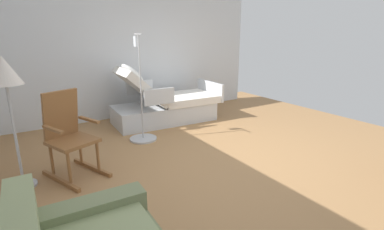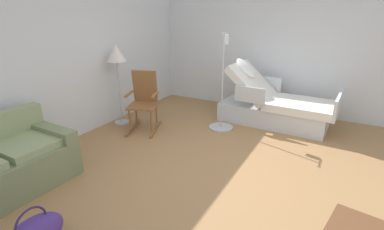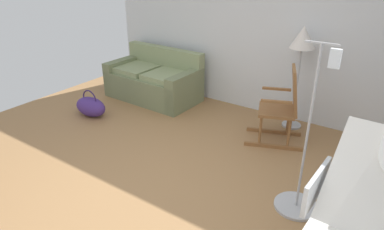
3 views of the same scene
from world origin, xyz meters
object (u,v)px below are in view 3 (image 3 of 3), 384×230
(rocking_chair, at_px, (283,107))
(duffel_bag, at_px, (91,106))
(floor_lamp, at_px, (302,45))
(iv_pole, at_px, (300,187))
(couch, at_px, (154,81))

(rocking_chair, relative_size, duffel_bag, 1.87)
(rocking_chair, xyz_separation_m, floor_lamp, (-0.02, 0.54, 0.72))
(rocking_chair, height_order, iv_pole, iv_pole)
(couch, distance_m, iv_pole, 3.43)
(couch, height_order, rocking_chair, rocking_chair)
(rocking_chair, xyz_separation_m, duffel_bag, (-2.78, -0.89, -0.35))
(floor_lamp, distance_m, iv_pole, 2.12)
(couch, bearing_deg, duffel_bag, -106.99)
(duffel_bag, relative_size, iv_pole, 0.33)
(couch, distance_m, duffel_bag, 1.21)
(rocking_chair, height_order, floor_lamp, floor_lamp)
(couch, bearing_deg, rocking_chair, -6.07)
(rocking_chair, distance_m, floor_lamp, 0.90)
(iv_pole, bearing_deg, couch, 154.52)
(duffel_bag, bearing_deg, floor_lamp, 27.36)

